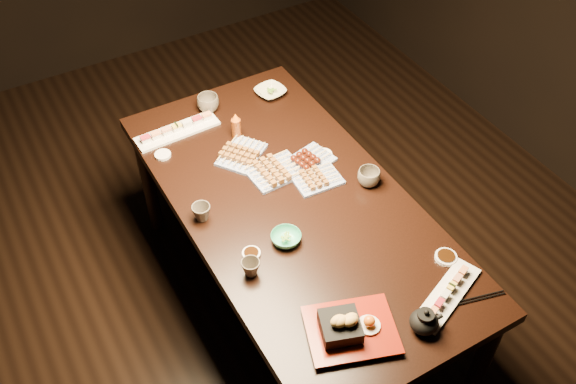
% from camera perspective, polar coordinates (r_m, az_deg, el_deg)
% --- Properties ---
extents(ground, '(5.00, 5.00, 0.00)m').
position_cam_1_polar(ground, '(3.28, -2.20, -10.04)').
color(ground, black).
rests_on(ground, ground).
extents(dining_table, '(1.01, 1.85, 0.75)m').
position_cam_1_polar(dining_table, '(2.98, 0.48, -5.94)').
color(dining_table, black).
rests_on(dining_table, ground).
extents(sushi_platter_near, '(0.37, 0.22, 0.04)m').
position_cam_1_polar(sushi_platter_near, '(2.45, 14.03, -8.65)').
color(sushi_platter_near, white).
rests_on(sushi_platter_near, dining_table).
extents(sushi_platter_far, '(0.40, 0.13, 0.05)m').
position_cam_1_polar(sushi_platter_far, '(3.06, -9.85, 5.60)').
color(sushi_platter_far, white).
rests_on(sushi_platter_far, dining_table).
extents(yakitori_plate_center, '(0.24, 0.18, 0.06)m').
position_cam_1_polar(yakitori_plate_center, '(2.80, -1.09, 2.11)').
color(yakitori_plate_center, '#828EB6').
rests_on(yakitori_plate_center, dining_table).
extents(yakitori_plate_right, '(0.21, 0.16, 0.05)m').
position_cam_1_polar(yakitori_plate_right, '(2.78, 2.63, 1.39)').
color(yakitori_plate_right, '#828EB6').
rests_on(yakitori_plate_right, dining_table).
extents(yakitori_plate_left, '(0.27, 0.26, 0.06)m').
position_cam_1_polar(yakitori_plate_left, '(2.90, -4.18, 3.63)').
color(yakitori_plate_left, '#828EB6').
rests_on(yakitori_plate_left, dining_table).
extents(tsukune_plate, '(0.24, 0.20, 0.05)m').
position_cam_1_polar(tsukune_plate, '(2.86, 1.85, 3.01)').
color(tsukune_plate, '#828EB6').
rests_on(tsukune_plate, dining_table).
extents(edamame_bowl_green, '(0.13, 0.13, 0.04)m').
position_cam_1_polar(edamame_bowl_green, '(2.54, -0.18, -4.12)').
color(edamame_bowl_green, '#34A075').
rests_on(edamame_bowl_green, dining_table).
extents(edamame_bowl_cream, '(0.17, 0.17, 0.04)m').
position_cam_1_polar(edamame_bowl_cream, '(3.25, -1.58, 8.88)').
color(edamame_bowl_cream, beige).
rests_on(edamame_bowl_cream, dining_table).
extents(tempura_tray, '(0.38, 0.34, 0.11)m').
position_cam_1_polar(tempura_tray, '(2.27, 5.71, -11.58)').
color(tempura_tray, black).
rests_on(tempura_tray, dining_table).
extents(teacup_near_left, '(0.10, 0.10, 0.07)m').
position_cam_1_polar(teacup_near_left, '(2.43, -3.33, -6.73)').
color(teacup_near_left, '#534B3F').
rests_on(teacup_near_left, dining_table).
extents(teacup_mid_right, '(0.13, 0.13, 0.08)m').
position_cam_1_polar(teacup_mid_right, '(2.77, 7.19, 1.31)').
color(teacup_mid_right, '#534B3F').
rests_on(teacup_mid_right, dining_table).
extents(teacup_far_left, '(0.09, 0.09, 0.07)m').
position_cam_1_polar(teacup_far_left, '(2.63, -7.69, -1.82)').
color(teacup_far_left, '#534B3F').
rests_on(teacup_far_left, dining_table).
extents(teacup_far_right, '(0.13, 0.13, 0.08)m').
position_cam_1_polar(teacup_far_right, '(3.16, -7.12, 7.83)').
color(teacup_far_right, '#534B3F').
rests_on(teacup_far_right, dining_table).
extents(teapot, '(0.15, 0.15, 0.10)m').
position_cam_1_polar(teapot, '(2.32, 12.04, -11.05)').
color(teapot, black).
rests_on(teapot, dining_table).
extents(condiment_bottle, '(0.05, 0.05, 0.14)m').
position_cam_1_polar(condiment_bottle, '(2.97, -4.64, 5.91)').
color(condiment_bottle, '#6F300E').
rests_on(condiment_bottle, dining_table).
extents(sauce_dish_west, '(0.08, 0.08, 0.01)m').
position_cam_1_polar(sauce_dish_west, '(2.51, -3.28, -5.48)').
color(sauce_dish_west, white).
rests_on(sauce_dish_west, dining_table).
extents(sauce_dish_east, '(0.10, 0.10, 0.01)m').
position_cam_1_polar(sauce_dish_east, '(2.91, 3.18, 3.35)').
color(sauce_dish_east, white).
rests_on(sauce_dish_east, dining_table).
extents(sauce_dish_se, '(0.10, 0.10, 0.02)m').
position_cam_1_polar(sauce_dish_se, '(2.57, 13.85, -5.65)').
color(sauce_dish_se, white).
rests_on(sauce_dish_se, dining_table).
extents(sauce_dish_nw, '(0.10, 0.10, 0.01)m').
position_cam_1_polar(sauce_dish_nw, '(2.96, -11.07, 3.26)').
color(sauce_dish_nw, white).
rests_on(sauce_dish_nw, dining_table).
extents(chopsticks_near, '(0.23, 0.12, 0.01)m').
position_cam_1_polar(chopsticks_near, '(2.32, 5.48, -12.18)').
color(chopsticks_near, black).
rests_on(chopsticks_near, dining_table).
extents(chopsticks_se, '(0.21, 0.07, 0.01)m').
position_cam_1_polar(chopsticks_se, '(2.48, 16.58, -9.03)').
color(chopsticks_se, black).
rests_on(chopsticks_se, dining_table).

